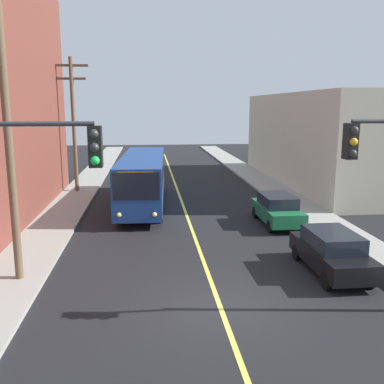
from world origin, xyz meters
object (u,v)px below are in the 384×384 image
Objects in this scene: city_bus at (143,178)px; traffic_signal_left_corner at (15,189)px; utility_pole_mid at (73,119)px; utility_pole_near at (5,101)px; parked_car_green at (277,209)px; parked_car_black at (332,251)px.

city_bus is 17.07m from traffic_signal_left_corner.
utility_pole_mid reaches higher than traffic_signal_left_corner.
parked_car_green is at bearing 29.92° from utility_pole_near.
traffic_signal_left_corner is at bearing -131.60° from parked_car_green.
city_bus is 2.04× the size of traffic_signal_left_corner.
parked_car_black is 11.57m from traffic_signal_left_corner.
utility_pole_mid is at bearing 95.43° from traffic_signal_left_corner.
city_bus is at bearing 69.88° from utility_pole_near.
parked_car_black is at bearing -59.37° from city_bus.
parked_car_green is at bearing -39.68° from utility_pole_mid.
utility_pole_mid is at bearing 91.85° from utility_pole_near.
parked_car_black is 6.95m from parked_car_green.
city_bus reaches higher than parked_car_green.
utility_pole_near reaches higher than parked_car_black.
utility_pole_mid is (-12.15, 17.01, 4.57)m from parked_car_black.
parked_car_green is 16.40m from utility_pole_mid.
traffic_signal_left_corner reaches higher than parked_car_black.
utility_pole_near reaches higher than utility_pole_mid.
utility_pole_near is 5.37m from traffic_signal_left_corner.
city_bus is at bearing -44.25° from utility_pole_mid.
parked_car_black and parked_car_green have the same top height.
parked_car_black is 0.74× the size of traffic_signal_left_corner.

